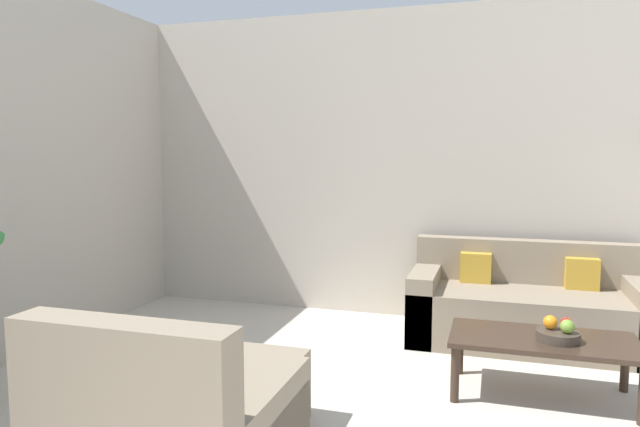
{
  "coord_description": "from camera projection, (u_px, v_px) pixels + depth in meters",
  "views": [
    {
      "loc": [
        -0.0,
        1.77,
        1.45
      ],
      "look_at": [
        -1.27,
        5.87,
        1.0
      ],
      "focal_mm": 32.0,
      "sensor_mm": 36.0,
      "label": 1
    }
  ],
  "objects": [
    {
      "name": "apple_green",
      "position": [
        568.0,
        327.0,
        3.28
      ],
      "size": [
        0.08,
        0.08,
        0.08
      ],
      "color": "olive",
      "rests_on": "fruit_bowl"
    },
    {
      "name": "ottoman",
      "position": [
        248.0,
        393.0,
        3.01
      ],
      "size": [
        0.56,
        0.45,
        0.39
      ],
      "color": "gray",
      "rests_on": "ground_plane"
    },
    {
      "name": "fruit_bowl",
      "position": [
        559.0,
        336.0,
        3.32
      ],
      "size": [
        0.24,
        0.24,
        0.06
      ],
      "color": "#42382D",
      "rests_on": "coffee_table"
    },
    {
      "name": "apple_red",
      "position": [
        567.0,
        323.0,
        3.36
      ],
      "size": [
        0.07,
        0.07,
        0.07
      ],
      "color": "red",
      "rests_on": "fruit_bowl"
    },
    {
      "name": "wall_back",
      "position": [
        497.0,
        166.0,
        4.79
      ],
      "size": [
        8.01,
        0.06,
        2.7
      ],
      "color": "#BCB2A3",
      "rests_on": "ground_plane"
    },
    {
      "name": "orange_fruit",
      "position": [
        551.0,
        322.0,
        3.36
      ],
      "size": [
        0.08,
        0.08,
        0.08
      ],
      "color": "orange",
      "rests_on": "fruit_bowl"
    },
    {
      "name": "sofa_loveseat",
      "position": [
        528.0,
        309.0,
        4.36
      ],
      "size": [
        1.75,
        0.79,
        0.76
      ],
      "color": "gray",
      "rests_on": "ground_plane"
    },
    {
      "name": "coffee_table",
      "position": [
        543.0,
        345.0,
        3.39
      ],
      "size": [
        1.07,
        0.55,
        0.36
      ],
      "color": "#38281E",
      "rests_on": "ground_plane"
    }
  ]
}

